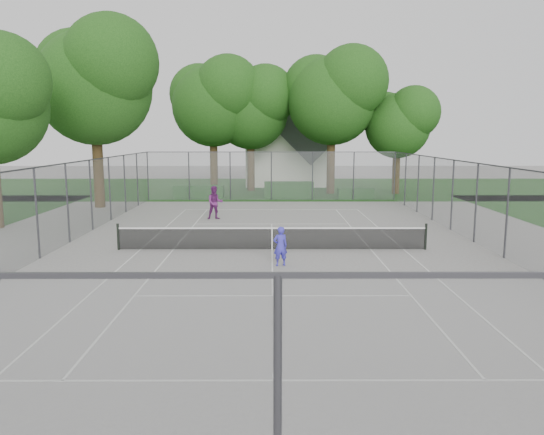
{
  "coord_description": "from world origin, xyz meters",
  "views": [
    {
      "loc": [
        -0.06,
        -21.57,
        4.74
      ],
      "look_at": [
        0.0,
        1.0,
        1.2
      ],
      "focal_mm": 35.0,
      "sensor_mm": 36.0,
      "label": 1
    }
  ],
  "objects_px": {
    "girl_player": "(280,246)",
    "woman_player": "(215,203)",
    "tennis_net": "(272,238)",
    "house": "(288,143)"
  },
  "relations": [
    {
      "from": "girl_player",
      "to": "woman_player",
      "type": "relative_size",
      "value": 0.77
    },
    {
      "from": "woman_player",
      "to": "tennis_net",
      "type": "bearing_deg",
      "value": -80.39
    },
    {
      "from": "tennis_net",
      "to": "woman_player",
      "type": "height_order",
      "value": "woman_player"
    },
    {
      "from": "tennis_net",
      "to": "woman_player",
      "type": "bearing_deg",
      "value": 111.61
    },
    {
      "from": "girl_player",
      "to": "tennis_net",
      "type": "bearing_deg",
      "value": -99.03
    },
    {
      "from": "tennis_net",
      "to": "house",
      "type": "height_order",
      "value": "house"
    },
    {
      "from": "house",
      "to": "girl_player",
      "type": "height_order",
      "value": "house"
    },
    {
      "from": "tennis_net",
      "to": "house",
      "type": "distance_m",
      "value": 29.29
    },
    {
      "from": "tennis_net",
      "to": "girl_player",
      "type": "xyz_separation_m",
      "value": [
        0.29,
        -2.71,
        0.21
      ]
    },
    {
      "from": "house",
      "to": "girl_player",
      "type": "bearing_deg",
      "value": -92.38
    }
  ]
}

